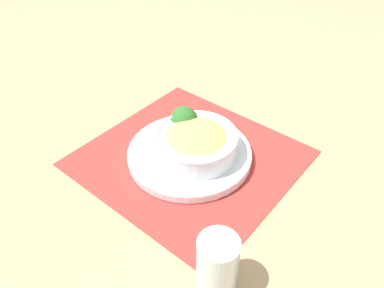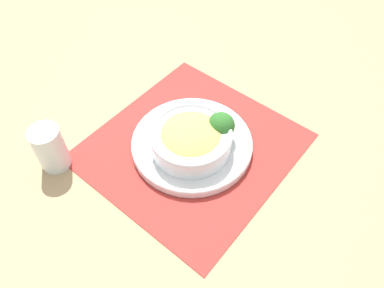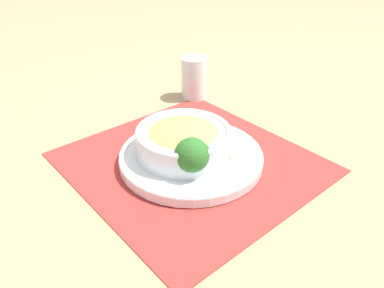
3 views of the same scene
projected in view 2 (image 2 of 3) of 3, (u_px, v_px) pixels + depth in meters
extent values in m
plane|color=tan|center=(192.00, 147.00, 0.87)|extent=(4.00, 4.00, 0.00)
cube|color=#B2332D|center=(192.00, 147.00, 0.86)|extent=(0.46, 0.48, 0.00)
cylinder|color=silver|center=(192.00, 144.00, 0.86)|extent=(0.28, 0.28, 0.02)
torus|color=silver|center=(192.00, 142.00, 0.85)|extent=(0.28, 0.28, 0.01)
cylinder|color=silver|center=(191.00, 140.00, 0.82)|extent=(0.18, 0.18, 0.05)
torus|color=silver|center=(191.00, 133.00, 0.80)|extent=(0.18, 0.18, 0.01)
ellipsoid|color=#E0B75B|center=(191.00, 137.00, 0.81)|extent=(0.15, 0.15, 0.05)
cylinder|color=#84AD5B|center=(220.00, 135.00, 0.85)|extent=(0.03, 0.03, 0.02)
sphere|color=#2D6B28|center=(221.00, 126.00, 0.83)|extent=(0.06, 0.06, 0.06)
sphere|color=#2D6B28|center=(217.00, 119.00, 0.83)|extent=(0.03, 0.03, 0.03)
sphere|color=#2D6B28|center=(226.00, 129.00, 0.81)|extent=(0.02, 0.02, 0.02)
cylinder|color=orange|center=(193.00, 123.00, 0.88)|extent=(0.04, 0.04, 0.01)
cylinder|color=orange|center=(188.00, 123.00, 0.88)|extent=(0.04, 0.04, 0.01)
cylinder|color=orange|center=(182.00, 124.00, 0.88)|extent=(0.04, 0.04, 0.01)
cylinder|color=orange|center=(177.00, 127.00, 0.87)|extent=(0.04, 0.04, 0.01)
cylinder|color=silver|center=(50.00, 148.00, 0.80)|extent=(0.07, 0.07, 0.11)
cylinder|color=silver|center=(53.00, 154.00, 0.81)|extent=(0.06, 0.06, 0.06)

